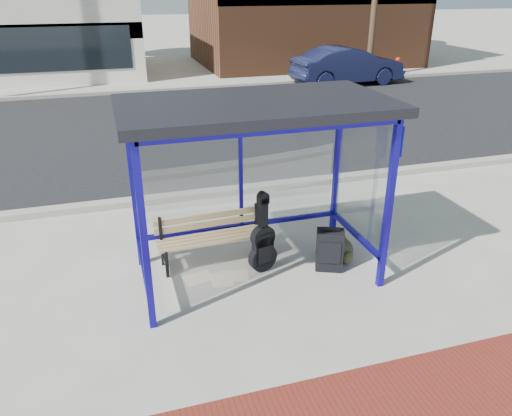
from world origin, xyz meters
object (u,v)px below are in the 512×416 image
object	(u,v)px
backpack	(344,252)
bench	(212,234)
guitar_bag	(263,244)
suitcase	(330,250)
fire_hydrant	(397,66)
parked_car	(347,66)

from	to	relation	value
backpack	bench	bearing A→B (deg)	153.00
guitar_bag	backpack	size ratio (longest dim) A/B	3.05
bench	suitcase	bearing A→B (deg)	-27.79
guitar_bag	suitcase	bearing A→B (deg)	-31.04
bench	guitar_bag	xyz separation A→B (m)	(0.61, -0.47, -0.02)
fire_hydrant	backpack	bearing A→B (deg)	-123.91
suitcase	parked_car	size ratio (longest dim) A/B	0.15
suitcase	backpack	xyz separation A→B (m)	(0.28, 0.10, -0.13)
guitar_bag	fire_hydrant	world-z (taller)	guitar_bag
parked_car	backpack	bearing A→B (deg)	149.51
backpack	parked_car	xyz separation A→B (m)	(6.18, 12.42, 0.54)
parked_car	fire_hydrant	size ratio (longest dim) A/B	5.55
guitar_bag	backpack	bearing A→B (deg)	-22.77
guitar_bag	suitcase	world-z (taller)	guitar_bag
suitcase	fire_hydrant	bearing A→B (deg)	78.52
backpack	parked_car	size ratio (longest dim) A/B	0.08
backpack	suitcase	bearing A→B (deg)	-168.30
bench	fire_hydrant	size ratio (longest dim) A/B	2.05
parked_car	fire_hydrant	distance (m)	3.17
guitar_bag	suitcase	xyz separation A→B (m)	(0.90, -0.24, -0.11)
bench	parked_car	bearing A→B (deg)	53.30
bench	parked_car	world-z (taller)	parked_car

